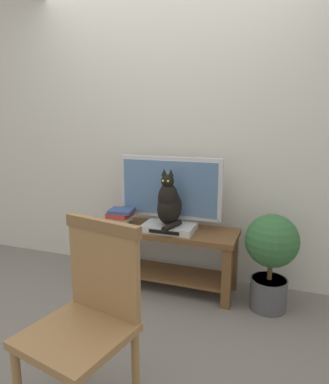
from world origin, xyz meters
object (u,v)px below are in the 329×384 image
at_px(book_stack, 120,217).
at_px(media_box, 169,227).
at_px(tv_stand, 166,247).
at_px(cat, 169,204).
at_px(potted_plant, 271,254).
at_px(tv, 170,190).
at_px(wooden_chair, 89,308).

bearing_deg(book_stack, media_box, 1.46).
xyz_separation_m(tv_stand, cat, (0.04, -0.06, 0.40)).
bearing_deg(potted_plant, tv, 170.37).
xyz_separation_m(tv, wooden_chair, (0.07, -1.41, -0.29)).
bearing_deg(media_box, book_stack, -178.54).
height_order(tv_stand, cat, cat).
height_order(media_box, wooden_chair, wooden_chair).
xyz_separation_m(cat, book_stack, (-0.45, 0.00, -0.15)).
xyz_separation_m(tv, cat, (0.04, -0.14, -0.08)).
relative_size(tv_stand, potted_plant, 1.58).
bearing_deg(tv_stand, wooden_chair, -86.90).
relative_size(tv, cat, 1.91).
bearing_deg(media_box, tv, 107.97).
distance_m(tv_stand, cat, 0.41).
xyz_separation_m(cat, wooden_chair, (0.03, -1.27, -0.21)).
bearing_deg(tv, potted_plant, -9.63).
distance_m(cat, book_stack, 0.47).
distance_m(media_box, wooden_chair, 1.29).
relative_size(tv_stand, wooden_chair, 1.23).
bearing_deg(tv, wooden_chair, -87.08).
bearing_deg(cat, tv_stand, 125.53).
height_order(tv, wooden_chair, tv).
height_order(cat, potted_plant, cat).
bearing_deg(tv_stand, media_box, -46.71).
bearing_deg(tv_stand, book_stack, -172.23).
xyz_separation_m(media_box, book_stack, (-0.44, -0.01, 0.05)).
relative_size(tv_stand, book_stack, 5.36).
relative_size(book_stack, potted_plant, 0.30).
height_order(tv_stand, potted_plant, potted_plant).
relative_size(media_box, book_stack, 1.90).
xyz_separation_m(tv, book_stack, (-0.40, -0.14, -0.24)).
bearing_deg(book_stack, potted_plant, -0.28).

